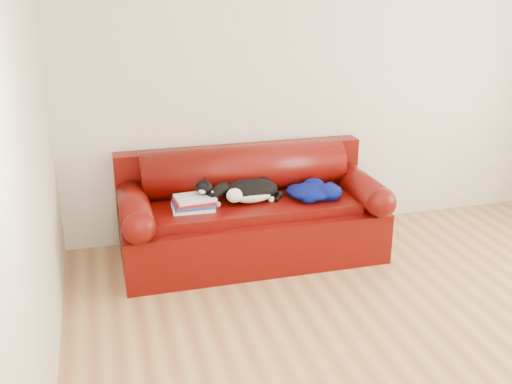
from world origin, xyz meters
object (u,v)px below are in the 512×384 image
book_stack (194,203)px  cat (250,191)px  blanket (313,191)px  sofa_base (251,229)px

book_stack → cat: size_ratio=0.51×
cat → blanket: size_ratio=1.43×
book_stack → blanket: size_ratio=0.73×
book_stack → blanket: 0.97m
book_stack → cat: (0.46, 0.03, 0.04)m
book_stack → cat: cat is taller
cat → blanket: 0.52m
sofa_base → blanket: size_ratio=4.65×
blanket → cat: bearing=175.1°
book_stack → blanket: bearing=-1.1°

